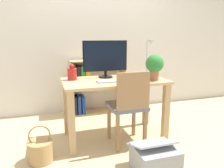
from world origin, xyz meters
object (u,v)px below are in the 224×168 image
at_px(vase, 72,73).
at_px(storage_box, 155,159).
at_px(keyboard, 111,81).
at_px(bookshelf, 88,87).
at_px(basket, 41,150).
at_px(desk_lamp, 149,54).
at_px(potted_plant, 155,65).
at_px(chair, 129,105).
at_px(monitor, 105,57).

bearing_deg(vase, storage_box, -56.74).
xyz_separation_m(keyboard, bookshelf, (-0.06, 1.07, -0.30)).
xyz_separation_m(bookshelf, basket, (-0.74, -1.26, -0.33)).
distance_m(desk_lamp, potted_plant, 0.26).
bearing_deg(basket, storage_box, -26.56).
relative_size(keyboard, bookshelf, 0.37).
bearing_deg(potted_plant, chair, -167.64).
relative_size(bookshelf, storage_box, 2.15).
xyz_separation_m(chair, bookshelf, (-0.22, 1.21, -0.05)).
bearing_deg(desk_lamp, storage_box, -111.37).
height_order(vase, bookshelf, vase).
xyz_separation_m(desk_lamp, storage_box, (-0.34, -0.86, -0.88)).
bearing_deg(basket, desk_lamp, 14.73).
bearing_deg(storage_box, chair, 94.97).
distance_m(monitor, vase, 0.45).
bearing_deg(chair, keyboard, 141.49).
bearing_deg(keyboard, potted_plant, -8.04).
height_order(vase, potted_plant, potted_plant).
bearing_deg(desk_lamp, bookshelf, 123.85).
bearing_deg(bookshelf, basket, -120.43).
height_order(keyboard, basket, keyboard).
relative_size(vase, bookshelf, 0.22).
relative_size(vase, storage_box, 0.47).
height_order(keyboard, vase, vase).
distance_m(chair, basket, 1.03).
distance_m(vase, potted_plant, 0.96).
height_order(chair, storage_box, chair).
bearing_deg(desk_lamp, basket, -165.27).
distance_m(potted_plant, bookshelf, 1.35).
bearing_deg(keyboard, basket, -166.65).
distance_m(desk_lamp, storage_box, 1.28).
distance_m(potted_plant, storage_box, 1.04).
bearing_deg(keyboard, vase, 149.60).
relative_size(desk_lamp, chair, 0.53).
height_order(vase, chair, vase).
bearing_deg(storage_box, monitor, 101.40).
xyz_separation_m(potted_plant, basket, (-1.30, -0.12, -0.79)).
bearing_deg(potted_plant, keyboard, 171.96).
xyz_separation_m(chair, basket, (-0.96, -0.04, -0.37)).
xyz_separation_m(keyboard, potted_plant, (0.50, -0.07, 0.17)).
bearing_deg(chair, bookshelf, 104.64).
xyz_separation_m(vase, basket, (-0.40, -0.43, -0.70)).
xyz_separation_m(monitor, chair, (0.15, -0.42, -0.50)).
height_order(keyboard, storage_box, keyboard).
relative_size(monitor, bookshelf, 0.64).
relative_size(monitor, desk_lamp, 1.20).
height_order(vase, desk_lamp, desk_lamp).
bearing_deg(basket, keyboard, 13.35).
distance_m(chair, storage_box, 0.66).
bearing_deg(desk_lamp, keyboard, -163.26).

